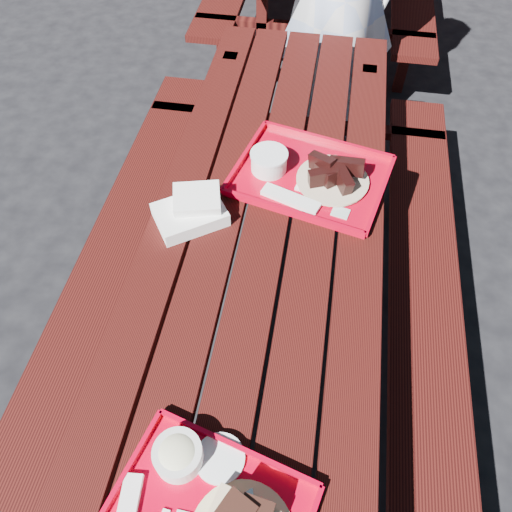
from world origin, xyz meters
name	(u,v)px	position (x,y,z in m)	size (l,w,h in m)	color
ground	(262,343)	(0.00, 0.00, 0.00)	(60.00, 60.00, 0.00)	black
picnic_table_near	(263,267)	(0.00, 0.00, 0.56)	(1.41, 2.40, 0.75)	#3D0F0B
near_tray	(210,507)	(0.01, -0.80, 0.78)	(0.49, 0.42, 0.13)	#C2001D
far_tray	(308,174)	(0.11, 0.25, 0.78)	(0.57, 0.49, 0.08)	#B8021A
white_cloth	(192,210)	(-0.23, 0.02, 0.79)	(0.26, 0.25, 0.09)	white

